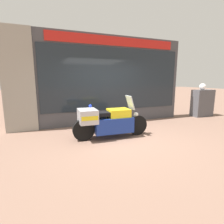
{
  "coord_description": "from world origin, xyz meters",
  "views": [
    {
      "loc": [
        -2.19,
        -4.48,
        1.69
      ],
      "look_at": [
        -0.15,
        0.67,
        0.67
      ],
      "focal_mm": 28.0,
      "sensor_mm": 36.0,
      "label": 1
    }
  ],
  "objects": [
    {
      "name": "shop_building",
      "position": [
        -0.45,
        2.0,
        1.67
      ],
      "size": [
        6.74,
        0.55,
        3.32
      ],
      "color": "#424247",
      "rests_on": "ground"
    },
    {
      "name": "white_helmet",
      "position": [
        4.63,
        1.47,
        1.38
      ],
      "size": [
        0.29,
        0.29,
        0.29
      ],
      "primitive_type": "sphere",
      "color": "white",
      "rests_on": "utility_cabinet"
    },
    {
      "name": "ground_plane",
      "position": [
        0.0,
        0.0,
        0.0
      ],
      "size": [
        60.0,
        60.0,
        0.0
      ],
      "primitive_type": "plane",
      "color": "#7A5B4C"
    },
    {
      "name": "window_display",
      "position": [
        0.41,
        2.03,
        0.47
      ],
      "size": [
        5.31,
        0.3,
        2.0
      ],
      "color": "slate",
      "rests_on": "ground"
    },
    {
      "name": "paramedic_motorcycle",
      "position": [
        -0.48,
        0.17,
        0.51
      ],
      "size": [
        2.29,
        0.68,
        1.23
      ],
      "rotation": [
        0.0,
        0.0,
        -0.05
      ],
      "color": "black",
      "rests_on": "ground"
    },
    {
      "name": "utility_cabinet",
      "position": [
        4.75,
        1.51,
        0.62
      ],
      "size": [
        0.99,
        0.48,
        1.24
      ],
      "primitive_type": "cube",
      "color": "#4C4C51",
      "rests_on": "ground"
    }
  ]
}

